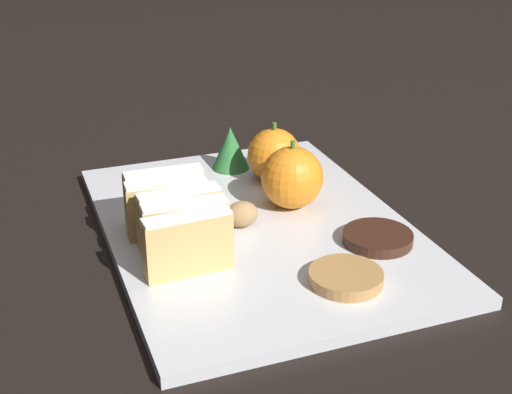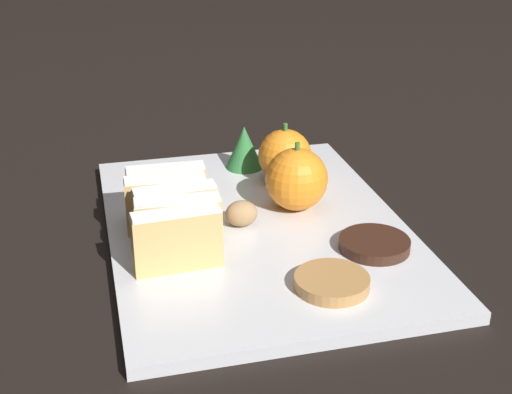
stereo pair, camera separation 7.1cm
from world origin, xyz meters
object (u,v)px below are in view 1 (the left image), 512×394
at_px(walnut, 243,216).
at_px(chocolate_cookie, 378,238).
at_px(orange_near, 274,155).
at_px(orange_far, 292,177).

height_order(walnut, chocolate_cookie, walnut).
bearing_deg(walnut, orange_near, 54.46).
distance_m(walnut, chocolate_cookie, 0.13).
relative_size(orange_near, walnut, 2.12).
distance_m(orange_near, orange_far, 0.07).
bearing_deg(chocolate_cookie, orange_near, 101.98).
distance_m(orange_near, chocolate_cookie, 0.18).
bearing_deg(orange_near, chocolate_cookie, -78.02).
relative_size(orange_far, chocolate_cookie, 1.10).
height_order(orange_near, orange_far, orange_far).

